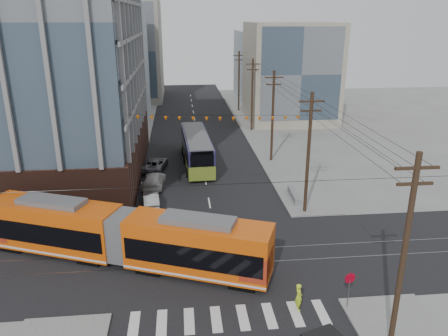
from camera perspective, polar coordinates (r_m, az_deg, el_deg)
The scene contains 15 objects.
ground at distance 29.77m, azimuth 0.06°, elevation -15.48°, with size 160.00×160.00×0.00m, color slate.
bg_bldg_nw_near at distance 78.09m, azimuth -16.95°, elevation 12.61°, with size 18.00×16.00×18.00m, color #8C99A5.
bg_bldg_ne_near at distance 75.20m, azimuth 8.62°, elevation 12.21°, with size 14.00×14.00×16.00m, color gray.
bg_bldg_nw_far at distance 97.25m, azimuth -13.08°, elevation 14.69°, with size 16.00×18.00×20.00m, color gray.
bg_bldg_ne_far at distance 95.10m, azimuth 6.80°, elevation 13.13°, with size 16.00×16.00×14.00m, color #8C99A5.
utility_pole_near at distance 24.27m, azimuth 22.41°, elevation -10.53°, with size 0.30×0.30×11.00m, color black.
utility_pole_far at distance 81.89m, azimuth 1.95°, elevation 11.21°, with size 0.30×0.30×11.00m, color black.
streetcar at distance 32.39m, azimuth -13.02°, elevation -8.68°, with size 21.38×3.01×4.12m, color #D9500B, non-canonical shape.
city_bus at distance 52.35m, azimuth -3.60°, elevation 2.50°, with size 2.90×13.38×3.79m, color #25234D, non-canonical shape.
parked_car_silver at distance 41.60m, azimuth -9.51°, elevation -4.08°, with size 1.41×4.04×1.33m, color #BDBDBD.
parked_car_white at distance 46.16m, azimuth -9.13°, elevation -1.57°, with size 2.05×5.05×1.47m, color beige.
parked_car_grey at distance 51.09m, azimuth -9.01°, elevation 0.50°, with size 2.44×5.29×1.47m, color #5C5E64.
pedestrian at distance 27.91m, azimuth 9.73°, elevation -16.24°, with size 0.65×0.42×1.77m, color #C3E824.
stop_sign at distance 28.39m, azimuth 15.95°, elevation -15.36°, with size 0.72×0.72×2.37m, color #9F0015, non-canonical shape.
jersey_barrier at distance 43.21m, azimuth 9.13°, elevation -3.57°, with size 0.83×3.70×0.74m, color gray.
Camera 1 is at (-2.54, -24.32, 16.97)m, focal length 35.00 mm.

